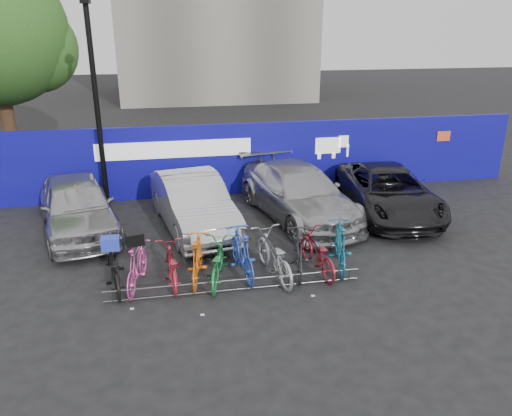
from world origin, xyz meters
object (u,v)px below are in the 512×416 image
object	(u,v)px
bike_4	(217,263)
bike_9	(340,245)
bike_rack	(236,285)
bike_6	(274,256)
bike_0	(113,269)
bike_5	(242,253)
car_0	(77,206)
bike_7	(298,252)
bike_2	(171,266)
car_3	(388,191)
bike_3	(197,259)
car_2	(298,193)
tree	(1,35)
bike_1	(137,266)
bike_8	(317,253)
lamppost	(96,103)
car_1	(193,203)

from	to	relation	value
bike_4	bike_9	distance (m)	2.95
bike_rack	bike_6	world-z (taller)	bike_6
bike_0	bike_4	size ratio (longest dim) A/B	0.99
bike_4	bike_5	distance (m)	0.64
car_0	bike_7	xyz separation A→B (m)	(5.34, -3.50, -0.25)
car_0	bike_2	size ratio (longest dim) A/B	2.70
car_3	bike_4	world-z (taller)	car_3
bike_rack	bike_3	size ratio (longest dim) A/B	3.15
bike_4	car_2	bearing A→B (deg)	-115.64
bike_5	tree	bearing A→B (deg)	-61.00
bike_0	bike_7	distance (m)	4.16
tree	bike_1	distance (m)	11.99
bike_rack	bike_7	xyz separation A→B (m)	(1.56, 0.58, 0.37)
bike_1	bike_7	bearing A→B (deg)	-168.38
tree	bike_6	world-z (taller)	tree
bike_rack	bike_2	bearing A→B (deg)	155.28
bike_rack	car_2	bearing A→B (deg)	58.37
tree	car_3	bearing A→B (deg)	-29.43
bike_3	bike_5	xyz separation A→B (m)	(1.02, 0.06, 0.03)
tree	bike_2	size ratio (longest dim) A/B	4.58
car_2	car_3	size ratio (longest dim) A/B	1.05
bike_0	bike_3	distance (m)	1.83
tree	bike_4	distance (m)	12.85
bike_3	bike_7	distance (m)	2.32
bike_3	bike_4	size ratio (longest dim) A/B	0.98
bike_4	bike_8	world-z (taller)	bike_8
bike_3	bike_8	distance (m)	2.76
car_2	bike_5	size ratio (longest dim) A/B	2.79
bike_2	bike_4	world-z (taller)	bike_4
car_2	bike_rack	bearing A→B (deg)	-133.27
lamppost	bike_4	world-z (taller)	lamppost
car_2	car_1	bearing A→B (deg)	173.97
tree	bike_0	size ratio (longest dim) A/B	4.35
bike_5	car_3	bearing A→B (deg)	-154.20
tree	bike_0	distance (m)	11.77
car_2	bike_2	world-z (taller)	car_2
bike_3	bike_6	world-z (taller)	bike_3
car_2	bike_1	bearing A→B (deg)	-154.64
tree	bike_2	world-z (taller)	tree
tree	bike_8	xyz separation A→B (m)	(8.77, -10.09, -4.58)
car_1	bike_9	world-z (taller)	car_1
tree	bike_0	xyz separation A→B (m)	(4.18, -10.00, -4.60)
bike_2	bike_rack	bearing A→B (deg)	151.57
car_0	bike_2	bearing A→B (deg)	-68.64
bike_6	bike_3	bearing A→B (deg)	-14.65
car_0	bike_4	distance (m)	4.96
lamppost	bike_8	world-z (taller)	lamppost
car_0	bike_0	world-z (taller)	car_0
car_3	bike_0	distance (m)	8.49
bike_2	tree	bearing A→B (deg)	-65.31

